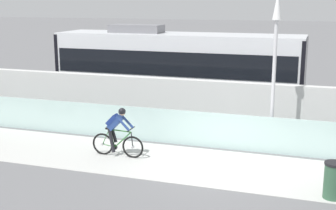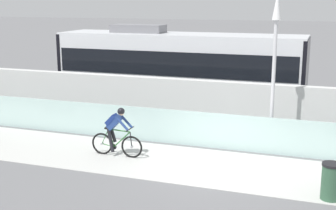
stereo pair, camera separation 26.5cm
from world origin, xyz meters
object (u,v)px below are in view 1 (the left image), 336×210
Objects in this scene: cyclist_on_bike at (117,132)px; trash_bin at (334,180)px; lamp_post_antenna at (275,52)px; tram at (177,68)px.

cyclist_on_bike reaches higher than trash_bin.
cyclist_on_bike is at bearing -154.89° from lamp_post_antenna.
tram is at bearing 135.05° from lamp_post_antenna.
lamp_post_antenna is (4.59, 2.15, 2.49)m from cyclist_on_bike.
lamp_post_antenna is (4.71, -4.70, 1.40)m from tram.
trash_bin is (6.52, -1.25, -0.32)m from cyclist_on_bike.
lamp_post_antenna is at bearing -44.95° from tram.
lamp_post_antenna reaches higher than cyclist_on_bike.
tram is at bearing 90.97° from cyclist_on_bike.
cyclist_on_bike is 5.65m from lamp_post_antenna.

